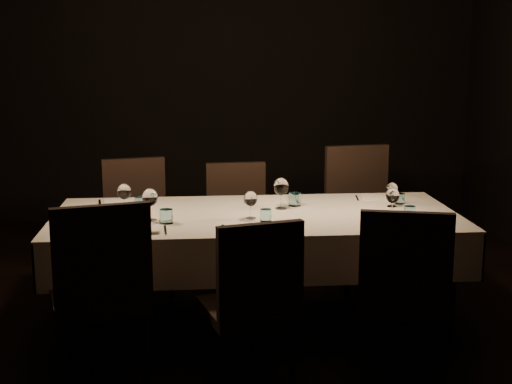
{
  "coord_description": "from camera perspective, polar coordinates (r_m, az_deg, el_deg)",
  "views": [
    {
      "loc": [
        -0.37,
        -4.32,
        1.79
      ],
      "look_at": [
        0.0,
        0.0,
        0.9
      ],
      "focal_mm": 50.0,
      "sensor_mm": 36.0,
      "label": 1
    }
  ],
  "objects": [
    {
      "name": "room",
      "position": [
        4.35,
        0.0,
        7.75
      ],
      "size": [
        5.01,
        6.01,
        3.01
      ],
      "color": "black",
      "rests_on": "ground"
    },
    {
      "name": "dining_table",
      "position": [
        4.48,
        0.0,
        -2.67
      ],
      "size": [
        2.52,
        1.12,
        0.76
      ],
      "color": "black",
      "rests_on": "ground"
    },
    {
      "name": "chair_near_left",
      "position": [
        3.83,
        -12.31,
        -7.46
      ],
      "size": [
        0.6,
        0.6,
        1.03
      ],
      "rotation": [
        0.0,
        0.0,
        3.4
      ],
      "color": "black",
      "rests_on": "ground"
    },
    {
      "name": "place_setting_near_left",
      "position": [
        4.23,
        -8.45,
        -1.56
      ],
      "size": [
        0.36,
        0.42,
        0.2
      ],
      "rotation": [
        0.0,
        0.0,
        0.07
      ],
      "color": "white",
      "rests_on": "dining_table"
    },
    {
      "name": "chair_near_center",
      "position": [
        3.72,
        -0.23,
        -8.41
      ],
      "size": [
        0.55,
        0.55,
        0.94
      ],
      "rotation": [
        0.0,
        0.0,
        3.4
      ],
      "color": "black",
      "rests_on": "ground"
    },
    {
      "name": "place_setting_near_center",
      "position": [
        4.23,
        -0.25,
        -1.55
      ],
      "size": [
        0.3,
        0.4,
        0.17
      ],
      "rotation": [
        0.0,
        0.0,
        0.01
      ],
      "color": "white",
      "rests_on": "dining_table"
    },
    {
      "name": "chair_near_right",
      "position": [
        3.88,
        11.7,
        -7.52
      ],
      "size": [
        0.57,
        0.57,
        0.98
      ],
      "rotation": [
        0.0,
        0.0,
        2.89
      ],
      "color": "black",
      "rests_on": "ground"
    },
    {
      "name": "place_setting_near_right",
      "position": [
        4.39,
        11.26,
        -1.27
      ],
      "size": [
        0.32,
        0.4,
        0.17
      ],
      "rotation": [
        0.0,
        0.0,
        0.14
      ],
      "color": "white",
      "rests_on": "dining_table"
    },
    {
      "name": "chair_far_left",
      "position": [
        5.35,
        -9.48,
        -2.14
      ],
      "size": [
        0.56,
        0.56,
        0.97
      ],
      "rotation": [
        0.0,
        0.0,
        0.22
      ],
      "color": "black",
      "rests_on": "ground"
    },
    {
      "name": "place_setting_far_left",
      "position": [
        4.66,
        -10.29,
        -0.45
      ],
      "size": [
        0.34,
        0.4,
        0.18
      ],
      "rotation": [
        0.0,
        0.0,
        0.14
      ],
      "color": "white",
      "rests_on": "dining_table"
    },
    {
      "name": "chair_far_center",
      "position": [
        5.33,
        -1.47,
        -2.25
      ],
      "size": [
        0.47,
        0.47,
        0.93
      ],
      "rotation": [
        0.0,
        0.0,
        0.06
      ],
      "color": "black",
      "rests_on": "ground"
    },
    {
      "name": "place_setting_far_center",
      "position": [
        4.67,
        1.94,
        -0.14
      ],
      "size": [
        0.37,
        0.42,
        0.2
      ],
      "rotation": [
        0.0,
        0.0,
        -0.05
      ],
      "color": "white",
      "rests_on": "dining_table"
    },
    {
      "name": "chair_far_right",
      "position": [
        5.48,
        8.45,
        -1.43
      ],
      "size": [
        0.57,
        0.57,
        1.05
      ],
      "rotation": [
        0.0,
        0.0,
        0.14
      ],
      "color": "black",
      "rests_on": "ground"
    },
    {
      "name": "place_setting_far_right",
      "position": [
        4.82,
        10.55,
        -0.17
      ],
      "size": [
        0.3,
        0.39,
        0.16
      ],
      "rotation": [
        0.0,
        0.0,
        -0.13
      ],
      "color": "white",
      "rests_on": "dining_table"
    }
  ]
}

